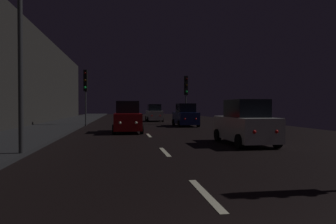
{
  "coord_description": "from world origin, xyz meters",
  "views": [
    {
      "loc": [
        -1.62,
        -2.57,
        1.72
      ],
      "look_at": [
        1.17,
        15.11,
        1.4
      ],
      "focal_mm": 31.61,
      "sensor_mm": 36.0,
      "label": 1
    }
  ],
  "objects_px": {
    "traffic_light_far_right": "(186,89)",
    "streetlamp_overhead": "(34,15)",
    "car_parked_right_far": "(185,116)",
    "car_distant_taillights": "(154,113)",
    "traffic_light_far_left": "(86,85)",
    "car_approaching_headlights": "(127,118)",
    "car_parked_right_near": "(245,124)"
  },
  "relations": [
    {
      "from": "traffic_light_far_left",
      "to": "streetlamp_overhead",
      "type": "height_order",
      "value": "streetlamp_overhead"
    },
    {
      "from": "car_parked_right_far",
      "to": "car_distant_taillights",
      "type": "height_order",
      "value": "car_distant_taillights"
    },
    {
      "from": "traffic_light_far_left",
      "to": "car_approaching_headlights",
      "type": "bearing_deg",
      "value": 35.13
    },
    {
      "from": "traffic_light_far_left",
      "to": "car_distant_taillights",
      "type": "height_order",
      "value": "traffic_light_far_left"
    },
    {
      "from": "traffic_light_far_left",
      "to": "car_distant_taillights",
      "type": "relative_size",
      "value": 1.25
    },
    {
      "from": "car_parked_right_far",
      "to": "car_parked_right_near",
      "type": "xyz_separation_m",
      "value": [
        0.0,
        -12.75,
        0.01
      ]
    },
    {
      "from": "streetlamp_overhead",
      "to": "car_parked_right_far",
      "type": "xyz_separation_m",
      "value": [
        8.48,
        14.93,
        -3.89
      ]
    },
    {
      "from": "traffic_light_far_left",
      "to": "car_parked_right_near",
      "type": "height_order",
      "value": "traffic_light_far_left"
    },
    {
      "from": "car_parked_right_far",
      "to": "car_distant_taillights",
      "type": "relative_size",
      "value": 0.99
    },
    {
      "from": "traffic_light_far_right",
      "to": "streetlamp_overhead",
      "type": "bearing_deg",
      "value": -32.55
    },
    {
      "from": "car_parked_right_near",
      "to": "traffic_light_far_right",
      "type": "bearing_deg",
      "value": -2.85
    },
    {
      "from": "traffic_light_far_right",
      "to": "car_approaching_headlights",
      "type": "xyz_separation_m",
      "value": [
        -5.99,
        -8.91,
        -2.52
      ]
    },
    {
      "from": "streetlamp_overhead",
      "to": "car_parked_right_near",
      "type": "height_order",
      "value": "streetlamp_overhead"
    },
    {
      "from": "car_parked_right_near",
      "to": "car_distant_taillights",
      "type": "bearing_deg",
      "value": 4.62
    },
    {
      "from": "traffic_light_far_left",
      "to": "traffic_light_far_right",
      "type": "relative_size",
      "value": 1.04
    },
    {
      "from": "traffic_light_far_right",
      "to": "car_approaching_headlights",
      "type": "bearing_deg",
      "value": -39.56
    },
    {
      "from": "car_approaching_headlights",
      "to": "traffic_light_far_right",
      "type": "bearing_deg",
      "value": 146.08
    },
    {
      "from": "car_approaching_headlights",
      "to": "car_parked_right_far",
      "type": "distance_m",
      "value": 7.59
    },
    {
      "from": "traffic_light_far_right",
      "to": "car_parked_right_near",
      "type": "xyz_separation_m",
      "value": [
        -0.8,
        -16.12,
        -2.54
      ]
    },
    {
      "from": "traffic_light_far_right",
      "to": "car_approaching_headlights",
      "type": "relative_size",
      "value": 1.15
    },
    {
      "from": "car_approaching_headlights",
      "to": "car_parked_right_far",
      "type": "bearing_deg",
      "value": 136.87
    },
    {
      "from": "car_parked_right_far",
      "to": "car_approaching_headlights",
      "type": "bearing_deg",
      "value": 136.87
    },
    {
      "from": "car_parked_right_far",
      "to": "streetlamp_overhead",
      "type": "bearing_deg",
      "value": 150.39
    },
    {
      "from": "car_parked_right_far",
      "to": "car_distant_taillights",
      "type": "xyz_separation_m",
      "value": [
        -1.77,
        9.17,
        0.01
      ]
    },
    {
      "from": "traffic_light_far_left",
      "to": "traffic_light_far_right",
      "type": "bearing_deg",
      "value": 109.09
    },
    {
      "from": "traffic_light_far_left",
      "to": "traffic_light_far_right",
      "type": "xyz_separation_m",
      "value": [
        9.55,
        1.73,
        -0.17
      ]
    },
    {
      "from": "traffic_light_far_right",
      "to": "car_distant_taillights",
      "type": "relative_size",
      "value": 1.19
    },
    {
      "from": "car_parked_right_near",
      "to": "car_distant_taillights",
      "type": "relative_size",
      "value": 1.01
    },
    {
      "from": "traffic_light_far_right",
      "to": "streetlamp_overhead",
      "type": "distance_m",
      "value": 20.56
    },
    {
      "from": "car_approaching_headlights",
      "to": "streetlamp_overhead",
      "type": "bearing_deg",
      "value": -19.33
    },
    {
      "from": "car_approaching_headlights",
      "to": "car_parked_right_near",
      "type": "bearing_deg",
      "value": 35.75
    },
    {
      "from": "car_parked_right_far",
      "to": "car_distant_taillights",
      "type": "distance_m",
      "value": 9.34
    }
  ]
}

